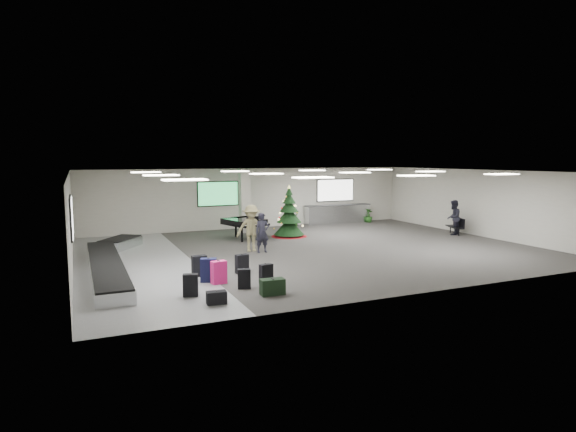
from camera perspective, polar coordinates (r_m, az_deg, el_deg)
name	(u,v)px	position (r m, az deg, el deg)	size (l,w,h in m)	color
ground	(312,250)	(19.86, 2.86, -4.00)	(18.00, 18.00, 0.00)	#353330
room_envelope	(297,192)	(20.00, 1.06, 2.82)	(18.02, 14.02, 3.21)	#B0ACA1
baggage_carousel	(110,261)	(17.72, -20.39, -5.05)	(2.28, 9.71, 0.43)	silver
service_counter	(338,214)	(27.92, 5.91, 0.25)	(4.05, 0.65, 1.08)	silver
suitcase_0	(191,285)	(13.44, -11.48, -8.05)	(0.45, 0.33, 0.64)	black
suitcase_1	(244,279)	(14.02, -5.22, -7.42)	(0.41, 0.29, 0.59)	black
pink_suitcase	(219,272)	(14.61, -8.20, -6.63)	(0.48, 0.32, 0.71)	#FC2080
suitcase_3	(242,264)	(15.84, -5.48, -5.66)	(0.45, 0.29, 0.64)	black
navy_suitcase	(209,270)	(14.86, -9.40, -6.36)	(0.54, 0.43, 0.75)	black
green_duffel	(272,287)	(13.37, -1.86, -8.38)	(0.69, 0.37, 0.47)	black
suitcase_7	(266,273)	(14.60, -2.62, -6.82)	(0.42, 0.27, 0.59)	black
suitcase_8	(199,266)	(15.61, -10.47, -5.84)	(0.47, 0.28, 0.69)	black
black_duffel	(217,298)	(12.69, -8.47, -9.55)	(0.53, 0.32, 0.35)	black
christmas_tree	(289,219)	(23.05, 0.13, -0.34)	(1.74, 1.74, 2.48)	maroon
grand_piano	(245,222)	(22.43, -5.15, -0.73)	(1.94, 2.26, 1.11)	black
bench	(456,225)	(25.18, 19.31, -0.99)	(0.89, 1.39, 0.83)	black
traveler_a	(262,233)	(19.15, -3.06, -1.99)	(0.58, 0.38, 1.59)	black
traveler_b	(251,228)	(19.43, -4.37, -1.45)	(1.21, 0.70, 1.87)	#867C53
traveler_bench	(453,218)	(24.88, 19.02, -0.17)	(0.83, 0.65, 1.71)	black
potted_plant_left	(295,219)	(26.32, 0.89, -0.31)	(0.50, 0.40, 0.91)	#133A12
potted_plant_right	(369,216)	(28.59, 9.55, 0.06)	(0.45, 0.45, 0.80)	#133A12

